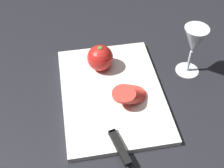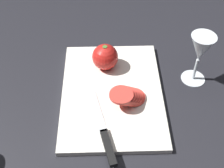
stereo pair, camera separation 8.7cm
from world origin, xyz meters
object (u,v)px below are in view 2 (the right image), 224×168
object	(u,v)px
tomato_slice_stack_near	(128,96)
wine_glass	(200,50)
whole_tomato	(105,57)
knife	(106,139)

from	to	relation	value
tomato_slice_stack_near	wine_glass	bearing A→B (deg)	-64.56
tomato_slice_stack_near	whole_tomato	bearing A→B (deg)	22.63
knife	wine_glass	bearing A→B (deg)	-63.88
wine_glass	tomato_slice_stack_near	size ratio (longest dim) A/B	1.59
knife	tomato_slice_stack_near	size ratio (longest dim) A/B	2.37
wine_glass	whole_tomato	bearing A→B (deg)	80.53
knife	tomato_slice_stack_near	distance (m)	0.14
knife	whole_tomato	bearing A→B (deg)	-14.10
tomato_slice_stack_near	knife	bearing A→B (deg)	153.33
whole_tomato	tomato_slice_stack_near	size ratio (longest dim) A/B	0.78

